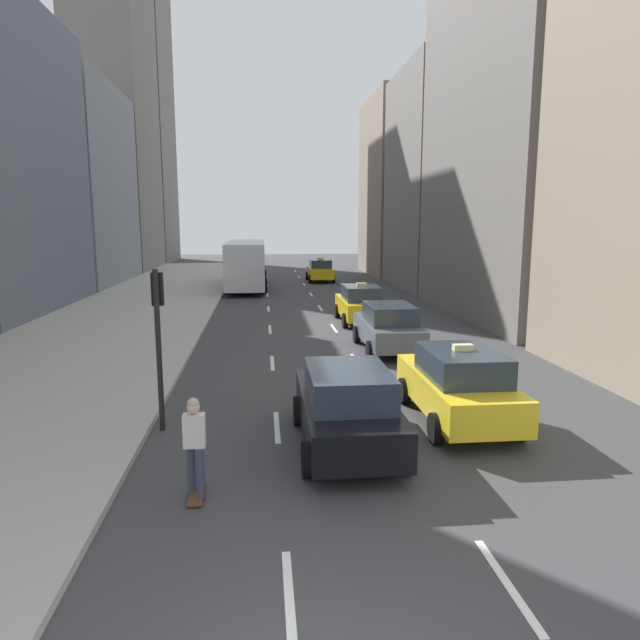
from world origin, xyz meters
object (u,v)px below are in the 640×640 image
skateboarder (195,443)px  traffic_light_pole (158,323)px  taxi_second (361,304)px  sedan_black_near (347,407)px  taxi_lead (458,384)px  city_bus (246,263)px  sedan_silver_behind (388,327)px  taxi_third (320,270)px

skateboarder → traffic_light_pole: 3.86m
taxi_second → sedan_black_near: taxi_second is taller
sedan_black_near → taxi_lead: bearing=25.2°
taxi_lead → taxi_second: bearing=90.0°
city_bus → sedan_silver_behind: bearing=-74.8°
taxi_lead → taxi_third: bearing=90.0°
taxi_second → taxi_lead: bearing=-90.0°
taxi_lead → taxi_second: (0.00, 13.35, 0.00)m
taxi_third → sedan_silver_behind: bearing=-90.0°
taxi_lead → traffic_light_pole: 6.92m
sedan_silver_behind → skateboarder: 12.06m
city_bus → skateboarder: bearing=-90.0°
sedan_black_near → sedan_silver_behind: size_ratio=0.98×
skateboarder → traffic_light_pole: size_ratio=0.48×
taxi_third → sedan_black_near: bearing=-94.8°
sedan_black_near → skateboarder: size_ratio=2.54×
taxi_second → city_bus: 15.85m
taxi_lead → traffic_light_pole: traffic_light_pole is taller
taxi_lead → skateboarder: taxi_lead is taller
taxi_second → sedan_black_near: bearing=-100.8°
taxi_third → traffic_light_pole: 32.67m
taxi_second → traffic_light_pole: (-6.75, -13.18, 1.53)m
taxi_second → sedan_black_near: (-2.80, -14.67, -0.01)m
sedan_silver_behind → traffic_light_pole: (-6.75, -7.27, 1.54)m
taxi_second → sedan_black_near: 14.93m
traffic_light_pole → city_bus: bearing=87.7°
taxi_lead → sedan_silver_behind: taxi_lead is taller
taxi_second → sedan_silver_behind: taxi_second is taller
traffic_light_pole → skateboarder: bearing=-71.8°
sedan_silver_behind → traffic_light_pole: size_ratio=1.25×
taxi_third → skateboarder: bearing=-99.1°
city_bus → skateboarder: 31.38m
taxi_third → sedan_silver_behind: 24.65m
taxi_third → skateboarder: taxi_third is taller
taxi_lead → taxi_third: (0.00, 32.10, 0.00)m
skateboarder → taxi_lead: bearing=29.8°
sedan_silver_behind → skateboarder: size_ratio=2.58×
traffic_light_pole → taxi_third: bearing=78.1°
taxi_second → sedan_black_near: size_ratio=0.99×
sedan_black_near → traffic_light_pole: size_ratio=1.23×
sedan_silver_behind → city_bus: 21.47m
taxi_lead → sedan_black_near: taxi_lead is taller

